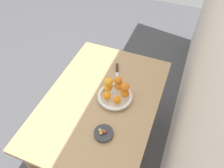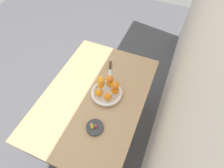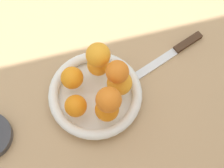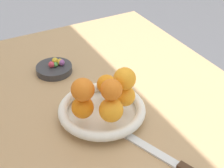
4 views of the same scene
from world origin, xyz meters
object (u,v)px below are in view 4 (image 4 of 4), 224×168
Objects in this scene: orange_6 at (125,79)px; candy_dish at (54,69)px; dining_table at (121,122)px; candy_ball_0 at (62,62)px; orange_7 at (83,90)px; candy_ball_1 at (60,62)px; orange_2 at (107,84)px; candy_ball_4 at (51,65)px; orange_5 at (111,90)px; candy_ball_2 at (55,65)px; orange_4 at (83,107)px; orange_0 at (111,110)px; fruit_bowl at (102,111)px; knife at (173,162)px; orange_1 at (125,96)px; orange_3 at (82,91)px; candy_ball_3 at (55,61)px.

candy_dish is at bearing 16.21° from orange_6.
dining_table is 54.16× the size of candy_ball_0.
candy_ball_1 is (0.30, -0.05, -0.10)m from orange_7.
orange_7 is at bearing 174.93° from candy_dish.
orange_7 is at bearing 170.61° from candy_ball_1.
orange_2 is 2.69× the size of candy_ball_1.
candy_ball_4 is (-0.00, 0.03, -0.00)m from candy_ball_1.
orange_5 is 3.44× the size of candy_ball_2.
orange_2 is at bearing -58.58° from orange_4.
orange_0 is 3.10× the size of candy_ball_4.
fruit_bowl is at bearing -177.70° from candy_ball_1.
knife is at bearing -167.52° from candy_ball_4.
orange_2 is (0.01, 0.05, 0.16)m from dining_table.
candy_ball_4 is at bearing 83.66° from candy_ball_0.
candy_ball_4 is (0.28, 0.04, 0.01)m from fruit_bowl.
candy_ball_2 is (0.30, 0.09, -0.04)m from orange_1.
candy_ball_0 is at bearing -6.51° from orange_3.
fruit_bowl is 0.96× the size of knife.
orange_4 is at bearing 31.70° from knife.
dining_table is 18.90× the size of orange_4.
candy_dish is at bearing -73.36° from candy_ball_4.
dining_table is 0.16m from orange_2.
fruit_bowl is (-0.04, 0.09, 0.11)m from dining_table.
orange_1 is at bearing -163.65° from candy_ball_2.
orange_4 is 0.30m from candy_ball_1.
orange_2 reaches higher than candy_ball_0.
knife is (-0.27, 0.02, 0.09)m from dining_table.
candy_ball_1 is 0.99× the size of candy_ball_3.
orange_0 reaches higher than orange_3.
orange_7 is at bearing 176.43° from candy_ball_4.
orange_0 is 0.34m from candy_ball_2.
orange_2 is at bearing -21.51° from orange_5.
fruit_bowl is at bearing -1.07° from orange_5.
orange_2 is at bearing 83.15° from dining_table.
candy_ball_0 and candy_ball_3 have the same top height.
candy_ball_3 is (0.36, 0.02, -0.04)m from orange_0.
candy_ball_2 is (0.30, -0.03, -0.10)m from orange_7.
candy_ball_2 is (0.29, -0.03, -0.04)m from orange_4.
orange_0 is 0.20m from knife.
orange_4 reaches higher than orange_2.
orange_5 is at bearing -178.72° from candy_ball_0.
candy_ball_3 is 0.54m from knife.
orange_7 reaches higher than fruit_bowl.
fruit_bowl is 4.42× the size of orange_3.
fruit_bowl reaches higher than knife.
orange_3 reaches higher than knife.
fruit_bowl is at bearing -76.23° from orange_4.
orange_0 is at bearing -126.44° from orange_7.
orange_1 is 0.96× the size of orange_4.
candy_ball_0 is (-0.01, -0.03, 0.02)m from candy_dish.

